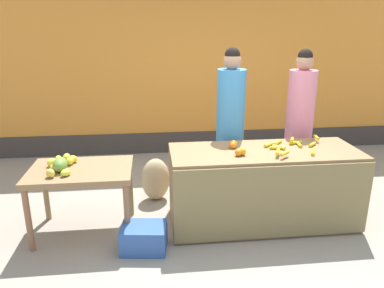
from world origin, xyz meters
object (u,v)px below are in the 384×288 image
vendor_woman_blue_shirt (230,126)px  produce_sack (156,179)px  vendor_woman_pink_shirt (299,124)px  produce_crate (144,238)px

vendor_woman_blue_shirt → produce_sack: 1.15m
vendor_woman_pink_shirt → produce_sack: bearing=179.7°
produce_sack → vendor_woman_pink_shirt: bearing=-0.3°
vendor_woman_pink_shirt → produce_crate: (-1.97, -1.11, -0.82)m
produce_crate → produce_sack: (0.14, 1.12, 0.14)m
vendor_woman_pink_shirt → produce_crate: size_ratio=4.25×
vendor_woman_blue_shirt → produce_sack: (-0.93, 0.06, -0.69)m
vendor_woman_blue_shirt → produce_crate: bearing=-135.2°
produce_crate → produce_sack: 1.14m
vendor_woman_blue_shirt → produce_crate: vendor_woman_blue_shirt is taller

